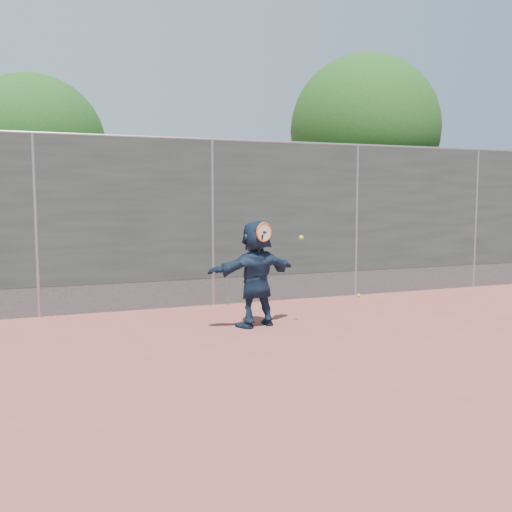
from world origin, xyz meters
name	(u,v)px	position (x,y,z in m)	size (l,w,h in m)	color
ground	(292,353)	(0.00, 0.00, 0.00)	(80.00, 80.00, 0.00)	#9E4C42
player	(256,274)	(0.11, 1.58, 0.81)	(1.50, 0.48, 1.62)	#16273D
ball_ground	(359,295)	(2.93, 3.25, 0.03)	(0.07, 0.07, 0.07)	#C2E432
fence	(213,219)	(0.00, 3.50, 1.58)	(20.00, 0.06, 3.03)	#38423D
swing_action	(268,234)	(0.22, 1.38, 1.43)	(0.77, 0.16, 0.51)	orange
tree_right	(370,135)	(4.68, 5.75, 3.49)	(3.78, 3.60, 5.39)	#382314
tree_left	(41,151)	(-2.85, 6.55, 2.94)	(3.15, 3.00, 4.53)	#382314
weed_clump	(230,298)	(0.29, 3.38, 0.13)	(0.68, 0.07, 0.30)	#387226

